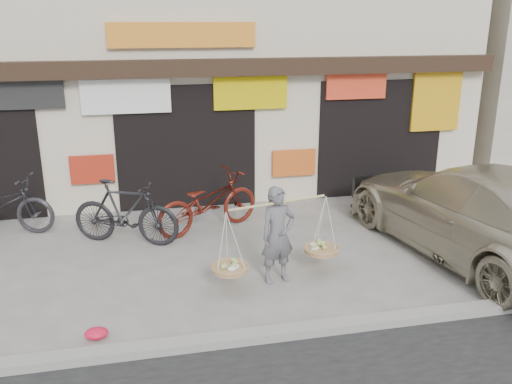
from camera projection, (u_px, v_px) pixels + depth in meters
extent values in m
plane|color=gray|center=(210.00, 275.00, 8.88)|extent=(70.00, 70.00, 0.00)
cube|color=gray|center=(230.00, 339.00, 7.00)|extent=(70.00, 0.25, 0.12)
cube|color=beige|center=(173.00, 40.00, 13.86)|extent=(14.00, 6.00, 7.00)
cube|color=black|center=(184.00, 68.00, 11.07)|extent=(14.00, 0.35, 0.35)
cube|color=black|center=(186.00, 145.00, 11.96)|extent=(3.00, 0.60, 2.70)
cube|color=black|center=(375.00, 136.00, 12.86)|extent=(3.00, 0.60, 2.70)
cube|color=black|center=(21.00, 94.00, 10.62)|extent=(1.60, 0.08, 0.60)
cube|color=white|center=(126.00, 96.00, 11.06)|extent=(1.80, 0.08, 0.70)
cube|color=#D5B905|center=(251.00, 93.00, 11.58)|extent=(1.60, 0.08, 0.70)
cube|color=red|center=(356.00, 85.00, 12.03)|extent=(1.40, 0.08, 0.60)
cube|color=gold|center=(436.00, 101.00, 12.56)|extent=(1.20, 0.08, 1.40)
cube|color=#B62815|center=(92.00, 169.00, 11.35)|extent=(0.90, 0.08, 0.60)
cube|color=#D75C1E|center=(294.00, 163.00, 12.27)|extent=(1.00, 0.08, 0.60)
cube|color=orange|center=(183.00, 35.00, 10.93)|extent=(3.00, 0.08, 0.50)
imported|color=slate|center=(278.00, 235.00, 8.45)|extent=(0.64, 0.50, 1.57)
cylinder|color=tan|center=(278.00, 203.00, 8.29)|extent=(1.62, 0.41, 0.04)
cylinder|color=tan|center=(230.00, 268.00, 8.25)|extent=(0.56, 0.56, 0.07)
ellipsoid|color=#A5BF66|center=(230.00, 265.00, 8.23)|extent=(0.39, 0.39, 0.10)
cylinder|color=tan|center=(321.00, 250.00, 8.91)|extent=(0.56, 0.56, 0.07)
ellipsoid|color=#A5BF66|center=(321.00, 247.00, 8.89)|extent=(0.39, 0.39, 0.10)
imported|color=black|center=(125.00, 212.00, 9.95)|extent=(2.11, 1.35, 1.23)
imported|color=#5A180F|center=(208.00, 202.00, 10.60)|extent=(2.35, 1.62, 1.17)
imported|color=#B3AA90|center=(477.00, 211.00, 9.42)|extent=(3.13, 5.93, 1.64)
cube|color=black|center=(387.00, 184.00, 11.88)|extent=(1.70, 0.36, 0.45)
cube|color=silver|center=(385.00, 188.00, 11.98)|extent=(0.45, 0.09, 0.12)
ellipsoid|color=red|center=(96.00, 333.00, 7.10)|extent=(0.31, 0.25, 0.14)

